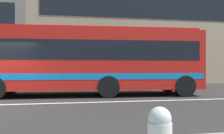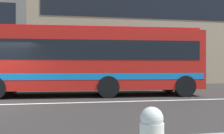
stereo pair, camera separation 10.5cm
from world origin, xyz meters
TOP-DOWN VIEW (x-y plane):
  - hedge_row_far at (0.23, 6.23)m, footprint 15.92×1.10m
  - apartment_block_right at (12.26, 13.81)m, footprint 25.07×9.12m
  - transit_bus at (4.05, 2.44)m, footprint 10.69×3.15m

SIDE VIEW (x-z plane):
  - hedge_row_far at x=0.23m, z-range 0.00..1.12m
  - transit_bus at x=4.05m, z-range 0.17..3.45m
  - apartment_block_right at x=12.26m, z-range 0.00..11.13m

